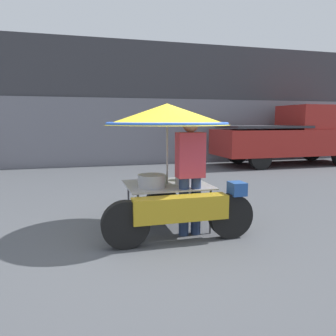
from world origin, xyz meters
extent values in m
plane|color=#4C4F54|center=(0.00, 0.00, 0.00)|extent=(36.00, 36.00, 0.00)
cube|color=#38383D|center=(0.00, 8.78, 2.21)|extent=(28.00, 2.00, 4.42)
cube|color=slate|center=(0.00, 7.75, 1.20)|extent=(23.80, 0.06, 2.40)
cylinder|color=black|center=(1.06, -0.12, 0.31)|extent=(0.62, 0.14, 0.62)
cylinder|color=black|center=(-0.40, -0.12, 0.31)|extent=(0.62, 0.14, 0.62)
cube|color=#B7931E|center=(0.33, -0.12, 0.47)|extent=(1.28, 0.24, 0.32)
cube|color=#234C93|center=(1.14, -0.12, 0.69)|extent=(0.20, 0.24, 0.18)
cylinder|color=black|center=(0.33, 0.86, 0.28)|extent=(0.56, 0.14, 0.56)
cylinder|color=#515156|center=(0.85, 0.11, 0.32)|extent=(0.03, 0.03, 0.65)
cylinder|color=#515156|center=(0.85, 0.99, 0.32)|extent=(0.03, 0.03, 0.65)
cylinder|color=#515156|center=(-0.19, 0.11, 0.32)|extent=(0.03, 0.03, 0.65)
cylinder|color=#515156|center=(-0.19, 0.99, 0.32)|extent=(0.03, 0.03, 0.65)
cube|color=#9E9EA3|center=(0.33, 0.55, 0.66)|extent=(1.23, 1.04, 0.02)
cylinder|color=#B2B2B7|center=(0.33, 0.55, 1.11)|extent=(0.03, 0.03, 0.88)
cone|color=yellow|center=(0.33, 0.55, 1.70)|extent=(1.82, 1.82, 0.31)
torus|color=blue|center=(0.33, 0.55, 1.56)|extent=(1.78, 1.78, 0.05)
cylinder|color=#939399|center=(0.05, 0.37, 0.76)|extent=(0.39, 0.39, 0.18)
cylinder|color=silver|center=(0.54, 0.39, 0.78)|extent=(0.26, 0.26, 0.22)
cylinder|color=#939399|center=(0.27, 0.75, 0.72)|extent=(0.26, 0.26, 0.10)
cylinder|color=#1E936B|center=(0.67, 0.83, 0.75)|extent=(0.21, 0.21, 0.16)
cylinder|color=navy|center=(0.46, 0.15, 0.41)|extent=(0.14, 0.14, 0.83)
cylinder|color=navy|center=(0.64, 0.15, 0.41)|extent=(0.14, 0.14, 0.83)
cube|color=#C13847|center=(0.55, 0.15, 1.14)|extent=(0.38, 0.22, 0.62)
sphere|color=#A87A5B|center=(0.55, 0.15, 1.56)|extent=(0.22, 0.22, 0.22)
cylinder|color=black|center=(8.14, 7.08, 0.39)|extent=(0.77, 0.24, 0.77)
cylinder|color=black|center=(4.84, 5.44, 0.39)|extent=(0.77, 0.24, 0.77)
cylinder|color=black|center=(4.84, 7.08, 0.39)|extent=(0.77, 0.24, 0.77)
cube|color=#A3231E|center=(6.49, 6.26, 0.84)|extent=(5.50, 1.93, 0.90)
cube|color=#A3231E|center=(7.37, 6.26, 1.72)|extent=(1.87, 1.77, 0.86)
cube|color=#2D2D33|center=(5.39, 6.26, 1.39)|extent=(2.86, 1.85, 0.08)
camera|label=1|loc=(-0.93, -4.10, 1.62)|focal=35.00mm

